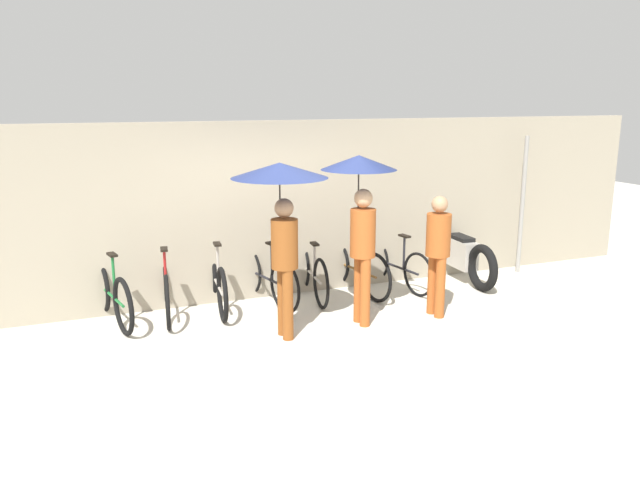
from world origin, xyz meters
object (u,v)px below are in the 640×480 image
object	(u,v)px
parked_bicycle_5	(355,268)
motorcycle	(460,255)
parked_bicycle_1	(166,289)
parked_bicycle_0	(111,295)
parked_bicycle_6	(396,265)
parked_bicycle_2	(217,282)
pedestrian_trailing	(438,247)
parked_bicycle_4	(311,272)
parked_bicycle_3	(265,276)
pedestrian_center	(360,195)
pedestrian_leading	(281,197)

from	to	relation	value
parked_bicycle_5	motorcycle	distance (m)	1.83
parked_bicycle_1	parked_bicycle_0	bearing A→B (deg)	97.96
parked_bicycle_6	motorcycle	size ratio (longest dim) A/B	0.85
parked_bicycle_2	parked_bicycle_6	xyz separation A→B (m)	(2.75, -0.03, -0.03)
parked_bicycle_1	pedestrian_trailing	world-z (taller)	pedestrian_trailing
motorcycle	parked_bicycle_6	bearing A→B (deg)	91.21
parked_bicycle_0	parked_bicycle_4	bearing A→B (deg)	-101.21
parked_bicycle_3	parked_bicycle_4	size ratio (longest dim) A/B	1.01
parked_bicycle_2	parked_bicycle_3	size ratio (longest dim) A/B	1.04
parked_bicycle_3	pedestrian_trailing	distance (m)	2.42
pedestrian_center	pedestrian_trailing	size ratio (longest dim) A/B	1.33
parked_bicycle_5	parked_bicycle_6	xyz separation A→B (m)	(0.69, 0.00, -0.03)
parked_bicycle_3	pedestrian_center	xyz separation A→B (m)	(0.90, -1.17, 1.27)
parked_bicycle_3	parked_bicycle_4	world-z (taller)	parked_bicycle_4
parked_bicycle_3	pedestrian_leading	xyz separation A→B (m)	(-0.16, -1.22, 1.32)
parked_bicycle_0	parked_bicycle_4	xyz separation A→B (m)	(2.75, 0.03, -0.01)
parked_bicycle_5	pedestrian_center	bearing A→B (deg)	148.30
parked_bicycle_1	parked_bicycle_3	xyz separation A→B (m)	(1.37, 0.01, 0.01)
parked_bicycle_6	pedestrian_center	xyz separation A→B (m)	(-1.17, -1.16, 1.30)
pedestrian_leading	pedestrian_center	distance (m)	1.05
parked_bicycle_4	pedestrian_leading	size ratio (longest dim) A/B	0.81
parked_bicycle_0	parked_bicycle_4	distance (m)	2.75
pedestrian_leading	pedestrian_trailing	size ratio (longest dim) A/B	1.31
pedestrian_center	motorcycle	xyz separation A→B (m)	(2.31, 1.13, -1.26)
parked_bicycle_4	pedestrian_trailing	distance (m)	1.92
pedestrian_center	parked_bicycle_5	bearing A→B (deg)	66.34
parked_bicycle_4	parked_bicycle_0	bearing A→B (deg)	96.52
parked_bicycle_2	pedestrian_leading	distance (m)	1.90
pedestrian_leading	parked_bicycle_0	bearing A→B (deg)	146.75
parked_bicycle_1	pedestrian_center	distance (m)	2.85
parked_bicycle_6	parked_bicycle_2	bearing A→B (deg)	80.11
pedestrian_leading	motorcycle	distance (m)	3.79
parked_bicycle_2	motorcycle	world-z (taller)	parked_bicycle_2
pedestrian_leading	parked_bicycle_4	bearing A→B (deg)	54.06
parked_bicycle_4	parked_bicycle_5	distance (m)	0.69
parked_bicycle_3	parked_bicycle_4	distance (m)	0.69
parked_bicycle_5	motorcycle	size ratio (longest dim) A/B	0.89
pedestrian_leading	pedestrian_trailing	distance (m)	2.24
parked_bicycle_0	pedestrian_trailing	world-z (taller)	pedestrian_trailing
parked_bicycle_5	pedestrian_trailing	xyz separation A→B (m)	(0.57, -1.32, 0.56)
pedestrian_center	parked_bicycle_0	bearing A→B (deg)	157.84
parked_bicycle_1	motorcycle	size ratio (longest dim) A/B	0.88
parked_bicycle_2	pedestrian_leading	bearing A→B (deg)	-151.69
pedestrian_trailing	parked_bicycle_6	bearing A→B (deg)	82.69
parked_bicycle_1	pedestrian_leading	size ratio (longest dim) A/B	0.82
parked_bicycle_4	pedestrian_center	size ratio (longest dim) A/B	0.79
parked_bicycle_3	pedestrian_leading	world-z (taller)	pedestrian_leading
parked_bicycle_6	motorcycle	bearing A→B (deg)	-100.95
pedestrian_leading	motorcycle	xyz separation A→B (m)	(3.36, 1.18, -1.31)
parked_bicycle_0	pedestrian_center	distance (m)	3.42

